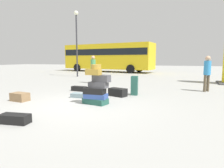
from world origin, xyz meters
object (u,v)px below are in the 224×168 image
at_px(suitcase_brown_left_side, 20,97).
at_px(suitcase_black_behind_tower, 15,119).
at_px(lamp_post, 77,33).
at_px(suitcase_black_foreground_far, 118,92).
at_px(suitcase_teal_upright_blue, 134,86).
at_px(person_bearded_onlooker, 207,71).
at_px(person_tourist_with_camera, 93,67).
at_px(suitcase_tower, 96,89).
at_px(suitcase_black_right_side, 79,89).
at_px(suitcase_slate_white_trunk, 82,95).
at_px(parked_bus, 107,56).

bearing_deg(suitcase_brown_left_side, suitcase_black_behind_tower, -41.74).
distance_m(suitcase_brown_left_side, suitcase_black_behind_tower, 2.61).
bearing_deg(lamp_post, suitcase_black_behind_tower, -66.46).
distance_m(suitcase_black_foreground_far, suitcase_teal_upright_blue, 0.77).
distance_m(suitcase_black_behind_tower, lamp_post, 12.57).
height_order(suitcase_black_foreground_far, person_bearded_onlooker, person_bearded_onlooker).
bearing_deg(person_tourist_with_camera, suitcase_black_behind_tower, -36.48).
height_order(suitcase_tower, suitcase_black_behind_tower, suitcase_tower).
distance_m(suitcase_black_foreground_far, lamp_post, 9.91).
xyz_separation_m(suitcase_teal_upright_blue, person_bearded_onlooker, (2.85, 1.96, 0.56)).
xyz_separation_m(suitcase_black_foreground_far, lamp_post, (-5.99, 7.12, 3.40)).
xyz_separation_m(person_tourist_with_camera, lamp_post, (-3.22, 3.61, 2.57)).
relative_size(suitcase_teal_upright_blue, suitcase_black_behind_tower, 1.14).
xyz_separation_m(suitcase_black_right_side, suitcase_brown_left_side, (-0.85, -2.63, 0.04)).
bearing_deg(person_bearded_onlooker, person_tourist_with_camera, -59.07).
distance_m(suitcase_black_foreground_far, suitcase_slate_white_trunk, 1.42).
bearing_deg(suitcase_black_foreground_far, suitcase_black_behind_tower, -88.20).
height_order(suitcase_teal_upright_blue, lamp_post, lamp_post).
distance_m(suitcase_slate_white_trunk, person_bearded_onlooker, 5.68).
xyz_separation_m(suitcase_black_foreground_far, suitcase_brown_left_side, (-2.94, -2.05, -0.01)).
height_order(suitcase_black_right_side, lamp_post, lamp_post).
bearing_deg(suitcase_slate_white_trunk, suitcase_brown_left_side, -146.14).
bearing_deg(suitcase_black_behind_tower, lamp_post, 105.11).
relative_size(suitcase_tower, lamp_post, 0.24).
bearing_deg(suitcase_black_foreground_far, suitcase_black_right_side, -177.42).
height_order(suitcase_brown_left_side, suitcase_teal_upright_blue, suitcase_teal_upright_blue).
distance_m(suitcase_tower, suitcase_brown_left_side, 2.80).
bearing_deg(suitcase_teal_upright_blue, lamp_post, 129.12).
relative_size(suitcase_black_right_side, person_tourist_with_camera, 0.41).
height_order(suitcase_black_foreground_far, suitcase_brown_left_side, suitcase_black_foreground_far).
height_order(suitcase_tower, person_tourist_with_camera, person_tourist_with_camera).
xyz_separation_m(suitcase_black_foreground_far, person_bearded_onlooker, (3.41, 2.44, 0.80)).
relative_size(suitcase_slate_white_trunk, lamp_post, 0.15).
relative_size(suitcase_teal_upright_blue, suitcase_slate_white_trunk, 0.98).
bearing_deg(suitcase_black_behind_tower, suitcase_slate_white_trunk, 82.48).
bearing_deg(suitcase_tower, suitcase_teal_upright_blue, 69.03).
bearing_deg(parked_bus, suitcase_brown_left_side, -70.81).
bearing_deg(parked_bus, suitcase_slate_white_trunk, -63.60).
bearing_deg(suitcase_black_right_side, parked_bus, 110.03).
bearing_deg(person_bearded_onlooker, suitcase_slate_white_trunk, -14.65).
distance_m(suitcase_teal_upright_blue, person_tourist_with_camera, 4.55).
bearing_deg(suitcase_tower, suitcase_brown_left_side, -169.42).
distance_m(suitcase_black_right_side, suitcase_slate_white_trunk, 1.59).
bearing_deg(person_tourist_with_camera, parked_bus, 148.44).
relative_size(person_bearded_onlooker, lamp_post, 0.30).
bearing_deg(suitcase_black_right_side, suitcase_brown_left_side, -104.14).
relative_size(suitcase_black_behind_tower, person_tourist_with_camera, 0.41).
distance_m(suitcase_black_right_side, parked_bus, 14.07).
relative_size(suitcase_black_foreground_far, person_bearded_onlooker, 0.43).
distance_m(suitcase_brown_left_side, person_tourist_with_camera, 5.63).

